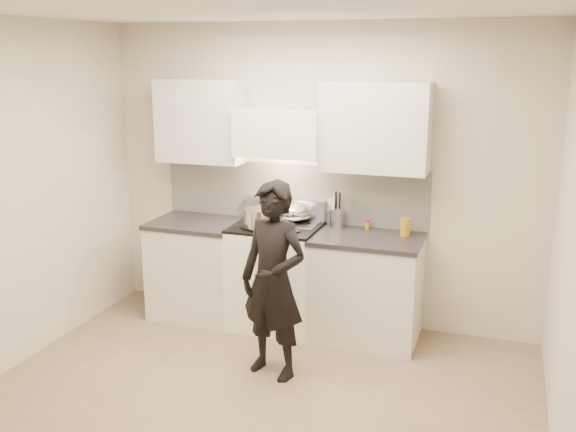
{
  "coord_description": "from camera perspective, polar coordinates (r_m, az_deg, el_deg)",
  "views": [
    {
      "loc": [
        1.58,
        -3.73,
        2.43
      ],
      "look_at": [
        -0.06,
        1.05,
        1.14
      ],
      "focal_mm": 40.0,
      "sensor_mm": 36.0,
      "label": 1
    }
  ],
  "objects": [
    {
      "name": "person",
      "position": [
        4.85,
        -1.3,
        -5.76
      ],
      "size": [
        0.64,
        0.51,
        1.53
      ],
      "primitive_type": "imported",
      "rotation": [
        0.0,
        0.0,
        -0.28
      ],
      "color": "black",
      "rests_on": "ground"
    },
    {
      "name": "wok",
      "position": [
        5.75,
        0.64,
        0.38
      ],
      "size": [
        0.33,
        0.4,
        0.26
      ],
      "color": "silver",
      "rests_on": "stove"
    },
    {
      "name": "spice_jar",
      "position": [
        5.69,
        7.06,
        -0.73
      ],
      "size": [
        0.04,
        0.04,
        0.08
      ],
      "color": "orange",
      "rests_on": "counter_right"
    },
    {
      "name": "stove",
      "position": [
        5.82,
        -1.06,
        -5.31
      ],
      "size": [
        0.76,
        0.65,
        0.96
      ],
      "color": "white",
      "rests_on": "ground"
    },
    {
      "name": "utensil_crock",
      "position": [
        5.72,
        4.36,
        -0.02
      ],
      "size": [
        0.12,
        0.12,
        0.32
      ],
      "color": "#A8A9BC",
      "rests_on": "counter_right"
    },
    {
      "name": "stock_pot",
      "position": [
        5.56,
        -2.69,
        -0.16
      ],
      "size": [
        0.33,
        0.32,
        0.16
      ],
      "color": "silver",
      "rests_on": "stove"
    },
    {
      "name": "counter_left",
      "position": [
        6.12,
        -7.97,
        -4.59
      ],
      "size": [
        0.82,
        0.67,
        0.92
      ],
      "color": "beige",
      "rests_on": "ground"
    },
    {
      "name": "oil_glass",
      "position": [
        5.52,
        10.4,
        -0.98
      ],
      "size": [
        0.09,
        0.09,
        0.15
      ],
      "color": "#A46B14",
      "rests_on": "counter_right"
    },
    {
      "name": "counter_right",
      "position": [
        5.61,
        6.98,
        -6.33
      ],
      "size": [
        0.92,
        0.67,
        0.92
      ],
      "color": "beige",
      "rests_on": "ground"
    },
    {
      "name": "ground_plane",
      "position": [
        4.72,
        -3.61,
        -16.7
      ],
      "size": [
        4.0,
        4.0,
        0.0
      ],
      "primitive_type": "plane",
      "color": "#897154"
    },
    {
      "name": "room_shell",
      "position": [
        4.49,
        -2.8,
        3.62
      ],
      "size": [
        4.04,
        3.54,
        2.7
      ],
      "color": "beige",
      "rests_on": "ground"
    }
  ]
}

